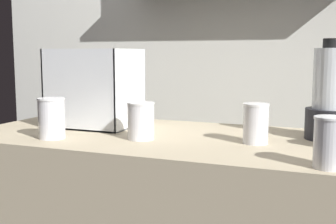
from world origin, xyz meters
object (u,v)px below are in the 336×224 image
Objects in this scene: blender_pitcher at (330,100)px; juice_cup_carrot_middle at (256,125)px; juice_cup_orange_left at (141,123)px; carrot_display_bin at (95,101)px; juice_cup_mango_right at (330,146)px; juice_cup_beet_far_left at (52,121)px.

blender_pitcher is 0.27m from juice_cup_carrot_middle.
juice_cup_carrot_middle is (0.36, 0.07, 0.00)m from juice_cup_orange_left.
carrot_display_bin is 0.95× the size of blender_pitcher.
carrot_display_bin is 2.43× the size of juice_cup_mango_right.
juice_cup_carrot_middle is (0.63, -0.11, -0.04)m from carrot_display_bin.
juice_cup_mango_right is (0.86, -0.06, -0.00)m from juice_cup_beet_far_left.
blender_pitcher is 0.91m from juice_cup_beet_far_left.
carrot_display_bin is at bearing 147.33° from juice_cup_orange_left.
carrot_display_bin is at bearing -176.54° from blender_pitcher.
blender_pitcher is at bearing 22.04° from juice_cup_orange_left.
juice_cup_mango_right is at bearing -87.97° from blender_pitcher.
blender_pitcher is at bearing 21.02° from juice_cup_beet_far_left.
juice_cup_orange_left is at bearing -168.81° from juice_cup_carrot_middle.
blender_pitcher reaches higher than carrot_display_bin.
juice_cup_mango_right is (0.58, -0.16, 0.00)m from juice_cup_orange_left.
juice_cup_beet_far_left is at bearing -161.08° from juice_cup_orange_left.
blender_pitcher reaches higher than juice_cup_mango_right.
juice_cup_orange_left is at bearing 18.92° from juice_cup_beet_far_left.
blender_pitcher reaches higher than juice_cup_beet_far_left.
carrot_display_bin is at bearing 89.99° from juice_cup_beet_far_left.
juice_cup_beet_far_left reaches higher than juice_cup_mango_right.
juice_cup_mango_right reaches higher than juice_cup_orange_left.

